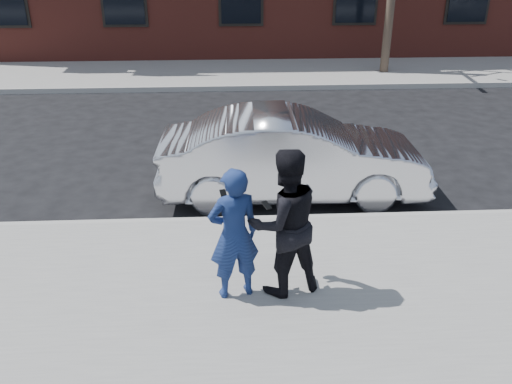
{
  "coord_description": "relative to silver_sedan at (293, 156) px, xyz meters",
  "views": [
    {
      "loc": [
        -0.38,
        -5.69,
        4.04
      ],
      "look_at": [
        -0.06,
        0.4,
        1.12
      ],
      "focal_mm": 38.0,
      "sensor_mm": 36.0,
      "label": 1
    }
  ],
  "objects": [
    {
      "name": "ground",
      "position": [
        -0.66,
        -2.6,
        -0.73
      ],
      "size": [
        100.0,
        100.0,
        0.0
      ],
      "primitive_type": "plane",
      "color": "black",
      "rests_on": "ground"
    },
    {
      "name": "near_sidewalk",
      "position": [
        -0.66,
        -2.85,
        -0.65
      ],
      "size": [
        50.0,
        3.5,
        0.15
      ],
      "primitive_type": "cube",
      "color": "gray",
      "rests_on": "ground"
    },
    {
      "name": "near_curb",
      "position": [
        -0.66,
        -1.05,
        -0.65
      ],
      "size": [
        50.0,
        0.1,
        0.15
      ],
      "primitive_type": "cube",
      "color": "#999691",
      "rests_on": "ground"
    },
    {
      "name": "far_sidewalk",
      "position": [
        -0.66,
        8.65,
        -0.65
      ],
      "size": [
        50.0,
        3.5,
        0.15
      ],
      "primitive_type": "cube",
      "color": "gray",
      "rests_on": "ground"
    },
    {
      "name": "far_curb",
      "position": [
        -0.66,
        6.85,
        -0.65
      ],
      "size": [
        50.0,
        0.1,
        0.15
      ],
      "primitive_type": "cube",
      "color": "#999691",
      "rests_on": "ground"
    },
    {
      "name": "silver_sedan",
      "position": [
        0.0,
        0.0,
        0.0
      ],
      "size": [
        4.43,
        1.61,
        1.45
      ],
      "primitive_type": "imported",
      "rotation": [
        0.0,
        0.0,
        1.55
      ],
      "color": "silver",
      "rests_on": "ground"
    },
    {
      "name": "man_hoodie",
      "position": [
        -1.02,
        -2.96,
        0.24
      ],
      "size": [
        0.67,
        0.54,
        1.62
      ],
      "rotation": [
        0.0,
        0.0,
        3.41
      ],
      "color": "navy",
      "rests_on": "near_sidewalk"
    },
    {
      "name": "man_peacoat",
      "position": [
        -0.43,
        -2.88,
        0.33
      ],
      "size": [
        1.05,
        0.93,
        1.81
      ],
      "rotation": [
        0.0,
        0.0,
        3.47
      ],
      "color": "black",
      "rests_on": "near_sidewalk"
    }
  ]
}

